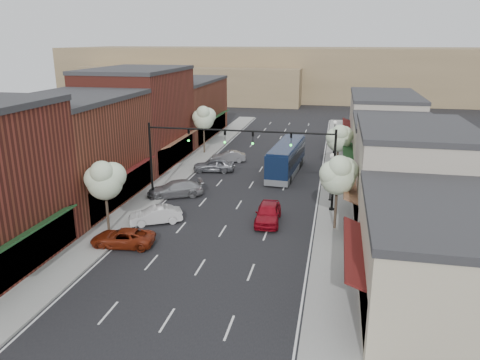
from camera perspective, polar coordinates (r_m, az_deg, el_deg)
The scene contains 29 objects.
ground at distance 33.89m, azimuth -2.96°, elevation -7.53°, with size 160.00×160.00×0.00m, color black.
sidewalk_left at distance 52.89m, azimuth -6.71°, elevation 1.46°, with size 2.80×73.00×0.15m, color gray.
sidewalk_right at distance 50.29m, azimuth 11.79°, elevation 0.41°, with size 2.80×73.00×0.15m, color gray.
curb_left at distance 52.47m, azimuth -5.25°, elevation 1.38°, with size 0.25×73.00×0.17m, color gray.
curb_right at distance 50.29m, azimuth 10.19°, elevation 0.50°, with size 0.25×73.00×0.17m, color gray.
bldg_left_midnear at distance 43.18m, azimuth -19.57°, elevation 3.38°, with size 10.14×14.10×9.40m.
bldg_left_midfar at distance 55.24m, azimuth -12.21°, elevation 7.51°, with size 10.14×14.10×10.90m.
bldg_left_far at distance 70.17m, azimuth -6.87°, elevation 8.64°, with size 10.14×18.10×8.40m.
bldg_right_near at distance 26.87m, azimuth 23.17°, elevation -8.88°, with size 9.14×12.10×5.90m.
bldg_right_midnear at distance 37.65m, azimuth 20.07°, elevation 0.28°, with size 9.14×12.10×7.90m.
bldg_right_midfar at distance 49.36m, azimuth 18.16°, elevation 3.32°, with size 9.14×12.10×6.40m.
bldg_right_far at distance 62.95m, azimuth 16.95°, elevation 6.65°, with size 9.14×16.10×7.40m.
hill_far at distance 120.37m, azimuth 8.16°, elevation 12.82°, with size 120.00×30.00×12.00m, color #7A6647.
hill_near at distance 113.21m, azimuth -5.31°, elevation 11.66°, with size 50.00×20.00×8.00m, color #7A6647.
signal_mast_right at distance 39.04m, azimuth 7.97°, elevation 2.81°, with size 8.22×0.46×7.00m.
signal_mast_left at distance 41.28m, azimuth -7.81°, elevation 3.57°, with size 8.22×0.46×7.00m.
tree_right_near at distance 35.09m, azimuth 11.92°, elevation 0.72°, with size 2.85×2.65×5.95m.
tree_right_far at distance 50.77m, azimuth 12.00°, elevation 5.11°, with size 2.85×2.65×5.43m.
tree_left_near at distance 35.29m, azimuth -16.16°, elevation 0.12°, with size 2.85×2.65×5.69m.
tree_left_far at distance 58.84m, azimuth -4.43°, elevation 7.59°, with size 2.85×2.65×6.13m.
lamp_post_near at distance 41.79m, azimuth 11.11°, elevation 1.29°, with size 0.44×0.44×4.44m.
lamp_post_far at distance 58.86m, azimuth 11.45°, elevation 5.73°, with size 0.44×0.44×4.44m.
coach_bus at distance 50.38m, azimuth 5.68°, elevation 2.68°, with size 3.18×11.01×3.32m.
red_hatchback at distance 37.03m, azimuth 3.44°, elevation -4.04°, with size 1.89×4.69×1.60m, color maroon.
parked_car_a at distance 33.94m, azimuth -14.11°, elevation -6.86°, with size 2.05×4.46×1.24m, color maroon.
parked_car_b at distance 37.46m, azimuth -10.25°, elevation -4.24°, with size 1.43×4.11×1.36m, color silver.
parked_car_c at distance 43.41m, azimuth -7.89°, elevation -1.08°, with size 2.09×5.14×1.49m, color #929297.
parked_car_d at distance 51.22m, azimuth -3.22°, elevation 1.83°, with size 1.79×4.45×1.52m, color slate.
parked_car_e at distance 55.33m, azimuth -1.40°, elevation 2.87°, with size 1.38×3.96×1.30m, color gray.
Camera 1 is at (8.00, -29.84, 13.93)m, focal length 35.00 mm.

